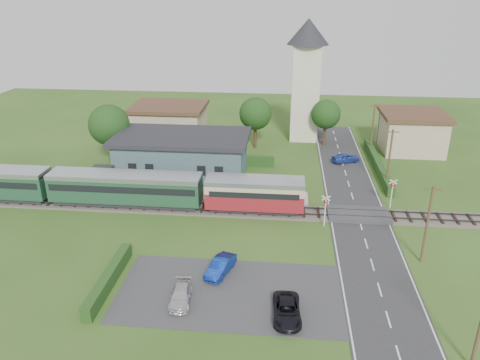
# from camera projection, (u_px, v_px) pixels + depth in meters

# --- Properties ---
(ground) EXTENTS (120.00, 120.00, 0.00)m
(ground) POSITION_uv_depth(u_px,v_px,m) (259.00, 221.00, 46.65)
(ground) COLOR #2D4C19
(railway_track) EXTENTS (76.00, 3.20, 0.49)m
(railway_track) POSITION_uv_depth(u_px,v_px,m) (260.00, 211.00, 48.44)
(railway_track) COLOR #4C443D
(railway_track) RESTS_ON ground
(road) EXTENTS (6.00, 70.00, 0.05)m
(road) POSITION_uv_depth(u_px,v_px,m) (361.00, 226.00, 45.72)
(road) COLOR #28282B
(road) RESTS_ON ground
(car_park) EXTENTS (17.00, 9.00, 0.08)m
(car_park) POSITION_uv_depth(u_px,v_px,m) (230.00, 292.00, 35.74)
(car_park) COLOR #333335
(car_park) RESTS_ON ground
(crossing_deck) EXTENTS (6.20, 3.40, 0.45)m
(crossing_deck) POSITION_uv_depth(u_px,v_px,m) (358.00, 215.00, 47.48)
(crossing_deck) COLOR #333335
(crossing_deck) RESTS_ON ground
(platform) EXTENTS (30.00, 3.00, 0.45)m
(platform) POSITION_uv_depth(u_px,v_px,m) (173.00, 194.00, 52.26)
(platform) COLOR gray
(platform) RESTS_ON ground
(equipment_hut) EXTENTS (2.30, 2.30, 2.55)m
(equipment_hut) POSITION_uv_depth(u_px,v_px,m) (102.00, 178.00, 52.41)
(equipment_hut) COLOR beige
(equipment_hut) RESTS_ON platform
(station_building) EXTENTS (16.00, 9.00, 5.30)m
(station_building) POSITION_uv_depth(u_px,v_px,m) (183.00, 156.00, 56.63)
(station_building) COLOR #365359
(station_building) RESTS_ON ground
(train) EXTENTS (43.20, 2.90, 3.40)m
(train) POSITION_uv_depth(u_px,v_px,m) (96.00, 186.00, 49.24)
(train) COLOR #232328
(train) RESTS_ON ground
(church_tower) EXTENTS (6.00, 6.00, 17.60)m
(church_tower) POSITION_uv_depth(u_px,v_px,m) (306.00, 71.00, 67.98)
(church_tower) COLOR beige
(church_tower) RESTS_ON ground
(house_west) EXTENTS (10.80, 8.80, 5.50)m
(house_west) POSITION_uv_depth(u_px,v_px,m) (170.00, 123.00, 69.92)
(house_west) COLOR tan
(house_west) RESTS_ON ground
(house_east) EXTENTS (8.80, 8.80, 5.50)m
(house_east) POSITION_uv_depth(u_px,v_px,m) (412.00, 131.00, 65.78)
(house_east) COLOR tan
(house_east) RESTS_ON ground
(hedge_carpark) EXTENTS (0.80, 9.00, 1.20)m
(hedge_carpark) POSITION_uv_depth(u_px,v_px,m) (109.00, 279.00, 36.40)
(hedge_carpark) COLOR #193814
(hedge_carpark) RESTS_ON ground
(hedge_roadside) EXTENTS (0.80, 18.00, 1.20)m
(hedge_roadside) POSITION_uv_depth(u_px,v_px,m) (377.00, 164.00, 59.81)
(hedge_roadside) COLOR #193814
(hedge_roadside) RESTS_ON ground
(hedge_station) EXTENTS (22.00, 0.80, 1.30)m
(hedge_station) POSITION_uv_depth(u_px,v_px,m) (191.00, 159.00, 61.56)
(hedge_station) COLOR #193814
(hedge_station) RESTS_ON ground
(tree_a) EXTENTS (5.20, 5.20, 8.00)m
(tree_a) POSITION_uv_depth(u_px,v_px,m) (109.00, 125.00, 59.28)
(tree_a) COLOR #332316
(tree_a) RESTS_ON ground
(tree_b) EXTENTS (4.60, 4.60, 7.34)m
(tree_b) POSITION_uv_depth(u_px,v_px,m) (255.00, 114.00, 66.03)
(tree_b) COLOR #332316
(tree_b) RESTS_ON ground
(tree_c) EXTENTS (4.20, 4.20, 6.78)m
(tree_c) POSITION_uv_depth(u_px,v_px,m) (326.00, 114.00, 67.09)
(tree_c) COLOR #332316
(tree_c) RESTS_ON ground
(utility_pole_b) EXTENTS (1.40, 0.22, 7.00)m
(utility_pole_b) POSITION_uv_depth(u_px,v_px,m) (427.00, 224.00, 38.43)
(utility_pole_b) COLOR #473321
(utility_pole_b) RESTS_ON ground
(utility_pole_c) EXTENTS (1.40, 0.22, 7.00)m
(utility_pole_c) POSITION_uv_depth(u_px,v_px,m) (389.00, 158.00, 53.13)
(utility_pole_c) COLOR #473321
(utility_pole_c) RESTS_ON ground
(utility_pole_d) EXTENTS (1.40, 0.22, 7.00)m
(utility_pole_d) POSITION_uv_depth(u_px,v_px,m) (372.00, 128.00, 64.16)
(utility_pole_d) COLOR #473321
(utility_pole_d) RESTS_ON ground
(crossing_signal_near) EXTENTS (0.84, 0.28, 3.28)m
(crossing_signal_near) POSITION_uv_depth(u_px,v_px,m) (325.00, 206.00, 44.86)
(crossing_signal_near) COLOR silver
(crossing_signal_near) RESTS_ON ground
(crossing_signal_far) EXTENTS (0.84, 0.28, 3.28)m
(crossing_signal_far) POSITION_uv_depth(u_px,v_px,m) (392.00, 189.00, 48.61)
(crossing_signal_far) COLOR silver
(crossing_signal_far) RESTS_ON ground
(streetlamp_west) EXTENTS (0.30, 0.30, 5.15)m
(streetlamp_west) POSITION_uv_depth(u_px,v_px,m) (112.00, 129.00, 65.88)
(streetlamp_west) COLOR #3F3F47
(streetlamp_west) RESTS_ON ground
(streetlamp_east) EXTENTS (0.30, 0.30, 5.15)m
(streetlamp_east) POSITION_uv_depth(u_px,v_px,m) (379.00, 123.00, 68.81)
(streetlamp_east) COLOR #3F3F47
(streetlamp_east) RESTS_ON ground
(car_on_road) EXTENTS (4.02, 2.91, 1.27)m
(car_on_road) POSITION_uv_depth(u_px,v_px,m) (346.00, 158.00, 61.88)
(car_on_road) COLOR #2743A1
(car_on_road) RESTS_ON road
(car_park_blue) EXTENTS (2.36, 3.99, 1.24)m
(car_park_blue) POSITION_uv_depth(u_px,v_px,m) (221.00, 266.00, 37.88)
(car_park_blue) COLOR navy
(car_park_blue) RESTS_ON car_park
(car_park_silver) EXTENTS (1.76, 3.74, 1.05)m
(car_park_silver) POSITION_uv_depth(u_px,v_px,m) (181.00, 295.00, 34.50)
(car_park_silver) COLOR #BCBCBC
(car_park_silver) RESTS_ON car_park
(car_park_dark) EXTENTS (2.12, 4.21, 1.14)m
(car_park_dark) POSITION_uv_depth(u_px,v_px,m) (287.00, 310.00, 32.81)
(car_park_dark) COLOR black
(car_park_dark) RESTS_ON car_park
(pedestrian_near) EXTENTS (0.71, 0.56, 1.72)m
(pedestrian_near) POSITION_uv_depth(u_px,v_px,m) (244.00, 190.00, 50.41)
(pedestrian_near) COLOR gray
(pedestrian_near) RESTS_ON platform
(pedestrian_far) EXTENTS (0.65, 0.81, 1.59)m
(pedestrian_far) POSITION_uv_depth(u_px,v_px,m) (107.00, 184.00, 52.15)
(pedestrian_far) COLOR gray
(pedestrian_far) RESTS_ON platform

